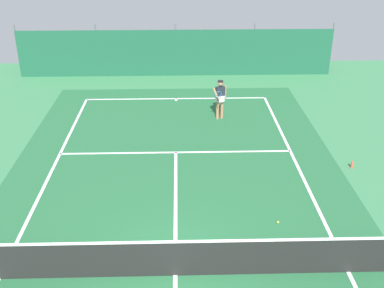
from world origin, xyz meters
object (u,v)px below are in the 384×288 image
at_px(water_bottle, 352,165).
at_px(tennis_net, 175,258).
at_px(tennis_player, 220,97).
at_px(tennis_ball_near_player, 278,222).

bearing_deg(water_bottle, tennis_net, -139.19).
height_order(tennis_net, tennis_player, tennis_player).
relative_size(tennis_net, water_bottle, 42.17).
xyz_separation_m(tennis_ball_near_player, water_bottle, (3.08, 3.08, 0.09)).
relative_size(tennis_ball_near_player, water_bottle, 0.28).
height_order(tennis_net, tennis_ball_near_player, tennis_net).
bearing_deg(tennis_net, tennis_player, 79.18).
bearing_deg(tennis_ball_near_player, tennis_net, -144.45).
relative_size(tennis_player, water_bottle, 6.83).
distance_m(tennis_net, tennis_player, 9.68).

